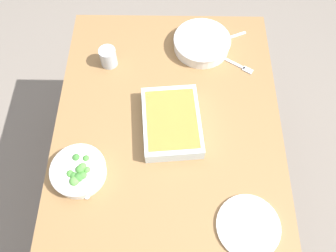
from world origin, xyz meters
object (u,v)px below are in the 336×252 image
broccoli_bowl (79,171)px  baking_dish (172,121)px  stew_bowl (202,43)px  spoon_by_broccoli (83,184)px  spoon_by_stew (224,39)px  fork_on_table (237,65)px  side_plate (248,226)px  drink_cup (108,58)px

broccoli_bowl → baking_dish: broccoli_bowl is taller
stew_bowl → spoon_by_broccoli: (0.65, -0.45, -0.03)m
spoon_by_broccoli → baking_dish: bearing=127.9°
spoon_by_stew → fork_on_table: spoon_by_stew is taller
spoon_by_stew → stew_bowl: bearing=-66.4°
spoon_by_broccoli → fork_on_table: spoon_by_broccoli is taller
broccoli_bowl → side_plate: 0.63m
side_plate → spoon_by_stew: size_ratio=1.31×
baking_dish → spoon_by_broccoli: size_ratio=1.89×
spoon_by_broccoli → fork_on_table: (-0.55, 0.60, -0.00)m
baking_dish → fork_on_table: size_ratio=2.01×
drink_cup → spoon_by_broccoli: drink_cup is taller
side_plate → spoon_by_stew: bearing=-177.9°
drink_cup → spoon_by_stew: size_ratio=0.51×
broccoli_bowl → drink_cup: 0.52m
baking_dish → spoon_by_stew: 0.51m
spoon_by_stew → side_plate: bearing=2.1°
side_plate → spoon_by_broccoli: size_ratio=1.30×
stew_bowl → fork_on_table: stew_bowl is taller
side_plate → fork_on_table: size_ratio=1.39×
baking_dish → fork_on_table: (-0.30, 0.28, -0.03)m
stew_bowl → drink_cup: (0.10, -0.41, 0.01)m
side_plate → fork_on_table: side_plate is taller
drink_cup → spoon_by_broccoli: (0.55, -0.04, -0.03)m
spoon_by_stew → spoon_by_broccoli: size_ratio=1.00×
baking_dish → fork_on_table: baking_dish is taller
stew_bowl → broccoli_bowl: (0.61, -0.46, -0.00)m
fork_on_table → drink_cup: bearing=-90.3°
drink_cup → spoon_by_stew: drink_cup is taller
drink_cup → side_plate: bearing=37.9°
stew_bowl → spoon_by_broccoli: 0.79m
spoon_by_broccoli → fork_on_table: bearing=132.4°
side_plate → drink_cup: bearing=-142.1°
drink_cup → fork_on_table: bearing=89.7°
stew_bowl → drink_cup: size_ratio=2.98×
drink_cup → side_plate: (0.70, 0.54, -0.03)m
spoon_by_stew → fork_on_table: (0.14, 0.05, -0.00)m
broccoli_bowl → spoon_by_broccoli: broccoli_bowl is taller
baking_dish → drink_cup: drink_cup is taller
broccoli_bowl → baking_dish: 0.39m
stew_bowl → spoon_by_stew: bearing=113.6°
broccoli_bowl → spoon_by_broccoli: bearing=22.6°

